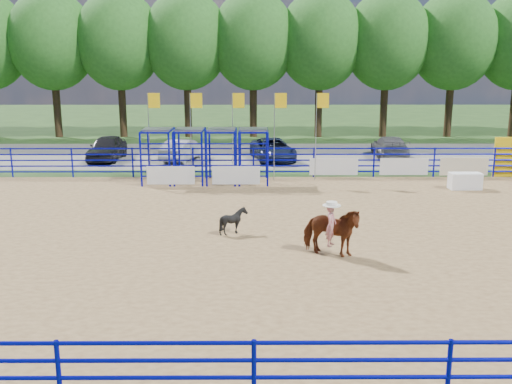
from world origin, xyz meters
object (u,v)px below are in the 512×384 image
at_px(car_c, 273,149).
at_px(car_b, 183,150).
at_px(car_a, 107,148).
at_px(car_d, 390,147).
at_px(calf, 234,221).
at_px(horse_and_rider, 331,229).
at_px(announcer_table, 465,181).

bearing_deg(car_c, car_b, 170.32).
distance_m(car_a, car_c, 9.74).
bearing_deg(car_d, calf, 64.33).
height_order(horse_and_rider, calf, horse_and_rider).
distance_m(announcer_table, car_b, 15.78).
bearing_deg(car_c, calf, -107.54).
height_order(car_b, car_d, car_d).
bearing_deg(car_a, announcer_table, -23.11).
height_order(horse_and_rider, car_a, horse_and_rider).
height_order(car_c, car_d, car_d).
bearing_deg(car_a, calf, -61.10).
relative_size(car_a, car_d, 0.94).
distance_m(car_a, car_b, 4.49).
bearing_deg(announcer_table, calf, -146.16).
distance_m(calf, car_b, 15.15).
bearing_deg(car_d, car_a, 6.33).
distance_m(car_b, car_d, 12.35).
distance_m(car_a, car_d, 16.82).
bearing_deg(car_a, car_d, 3.45).
height_order(horse_and_rider, car_d, horse_and_rider).
xyz_separation_m(car_b, car_d, (12.32, 0.93, 0.02)).
relative_size(horse_and_rider, car_d, 0.51).
bearing_deg(car_c, car_a, 168.74).
distance_m(announcer_table, car_d, 8.94).
height_order(calf, car_c, car_c).
height_order(car_a, car_c, car_a).
distance_m(announcer_table, car_a, 19.87).
bearing_deg(car_b, car_c, -160.52).
xyz_separation_m(announcer_table, car_a, (-18.14, 8.10, 0.33)).
relative_size(car_a, car_b, 1.10).
xyz_separation_m(car_a, car_d, (16.81, 0.73, -0.07)).
bearing_deg(horse_and_rider, car_c, 93.80).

